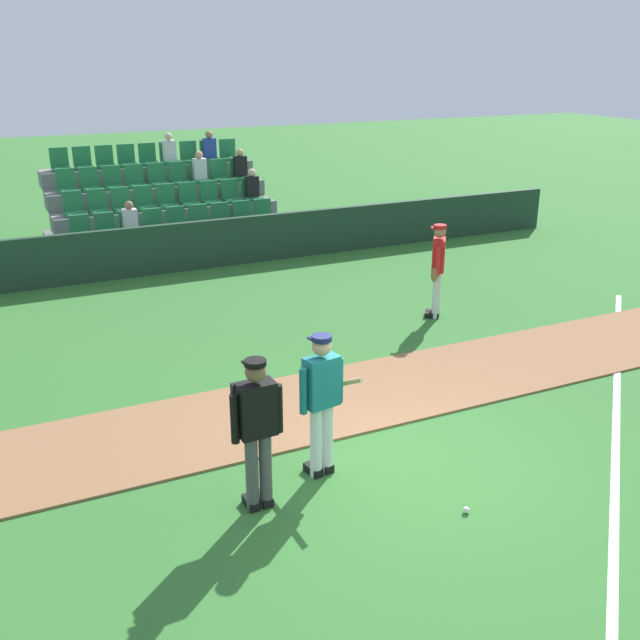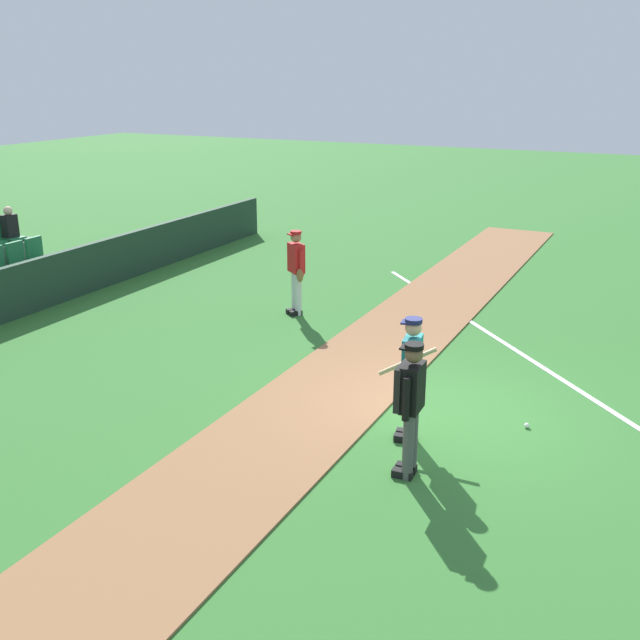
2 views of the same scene
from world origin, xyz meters
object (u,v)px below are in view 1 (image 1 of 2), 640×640
at_px(batter_teal_jersey, 322,400).
at_px(runner_red_jersey, 438,268).
at_px(baseball, 466,510).
at_px(umpire_home_plate, 256,426).

distance_m(batter_teal_jersey, runner_red_jersey, 5.85).
distance_m(runner_red_jersey, baseball, 6.34).
height_order(batter_teal_jersey, baseball, batter_teal_jersey).
bearing_deg(runner_red_jersey, batter_teal_jersey, -136.83).
height_order(batter_teal_jersey, umpire_home_plate, same).
xyz_separation_m(batter_teal_jersey, umpire_home_plate, (-0.91, -0.31, 0.03)).
relative_size(batter_teal_jersey, baseball, 23.78).
xyz_separation_m(umpire_home_plate, baseball, (1.98, -1.08, -0.96)).
xyz_separation_m(umpire_home_plate, runner_red_jersey, (5.18, 4.32, -0.04)).
bearing_deg(baseball, batter_teal_jersey, 127.68).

